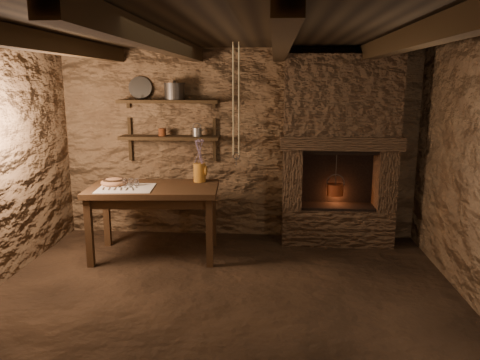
# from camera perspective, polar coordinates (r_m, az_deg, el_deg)

# --- Properties ---
(floor) EXTENTS (4.50, 4.50, 0.00)m
(floor) POSITION_cam_1_polar(r_m,az_deg,el_deg) (4.43, -2.23, -14.74)
(floor) COLOR black
(floor) RESTS_ON ground
(back_wall) EXTENTS (4.50, 0.04, 2.40)m
(back_wall) POSITION_cam_1_polar(r_m,az_deg,el_deg) (6.00, -0.22, 4.36)
(back_wall) COLOR #483322
(back_wall) RESTS_ON floor
(front_wall) EXTENTS (4.50, 0.04, 2.40)m
(front_wall) POSITION_cam_1_polar(r_m,az_deg,el_deg) (2.13, -8.48, -9.72)
(front_wall) COLOR #483322
(front_wall) RESTS_ON floor
(ceiling) EXTENTS (4.50, 4.00, 0.04)m
(ceiling) POSITION_cam_1_polar(r_m,az_deg,el_deg) (3.98, -2.52, 17.87)
(ceiling) COLOR black
(ceiling) RESTS_ON back_wall
(beam_far_left) EXTENTS (0.14, 3.95, 0.16)m
(beam_far_left) POSITION_cam_1_polar(r_m,az_deg,el_deg) (4.41, -23.03, 15.22)
(beam_far_left) COLOR black
(beam_far_left) RESTS_ON ceiling
(beam_mid_left) EXTENTS (0.14, 3.95, 0.16)m
(beam_mid_left) POSITION_cam_1_polar(r_m,az_deg,el_deg) (4.06, -9.83, 16.32)
(beam_mid_left) COLOR black
(beam_mid_left) RESTS_ON ceiling
(beam_mid_right) EXTENTS (0.14, 3.95, 0.16)m
(beam_mid_right) POSITION_cam_1_polar(r_m,az_deg,el_deg) (3.95, 5.03, 16.58)
(beam_mid_right) COLOR black
(beam_mid_right) RESTS_ON ceiling
(beam_far_right) EXTENTS (0.14, 3.95, 0.16)m
(beam_far_right) POSITION_cam_1_polar(r_m,az_deg,el_deg) (4.09, 19.76, 15.79)
(beam_far_right) COLOR black
(beam_far_right) RESTS_ON ceiling
(shelf_lower) EXTENTS (1.25, 0.30, 0.04)m
(shelf_lower) POSITION_cam_1_polar(r_m,az_deg,el_deg) (5.96, -8.55, 5.14)
(shelf_lower) COLOR black
(shelf_lower) RESTS_ON back_wall
(shelf_upper) EXTENTS (1.25, 0.30, 0.04)m
(shelf_upper) POSITION_cam_1_polar(r_m,az_deg,el_deg) (5.93, -8.69, 9.46)
(shelf_upper) COLOR black
(shelf_upper) RESTS_ON back_wall
(hearth) EXTENTS (1.43, 0.51, 2.30)m
(hearth) POSITION_cam_1_polar(r_m,az_deg,el_deg) (5.81, 12.02, 4.11)
(hearth) COLOR #39291C
(hearth) RESTS_ON floor
(work_table) EXTENTS (1.50, 0.93, 0.83)m
(work_table) POSITION_cam_1_polar(r_m,az_deg,el_deg) (5.48, -10.35, -4.65)
(work_table) COLOR #372213
(work_table) RESTS_ON floor
(linen_cloth) EXTENTS (0.65, 0.54, 0.01)m
(linen_cloth) POSITION_cam_1_polar(r_m,az_deg,el_deg) (5.33, -13.75, -0.99)
(linen_cloth) COLOR silver
(linen_cloth) RESTS_ON work_table
(pewter_cutlery_row) EXTENTS (0.52, 0.24, 0.01)m
(pewter_cutlery_row) POSITION_cam_1_polar(r_m,az_deg,el_deg) (5.31, -13.82, -0.93)
(pewter_cutlery_row) COLOR gray
(pewter_cutlery_row) RESTS_ON linen_cloth
(drinking_glasses) EXTENTS (0.19, 0.06, 0.08)m
(drinking_glasses) POSITION_cam_1_polar(r_m,az_deg,el_deg) (5.42, -13.21, -0.28)
(drinking_glasses) COLOR white
(drinking_glasses) RESTS_ON linen_cloth
(stoneware_jug) EXTENTS (0.18, 0.18, 0.51)m
(stoneware_jug) POSITION_cam_1_polar(r_m,az_deg,el_deg) (5.52, -4.94, 2.02)
(stoneware_jug) COLOR #AF6E22
(stoneware_jug) RESTS_ON work_table
(wooden_bowl) EXTENTS (0.37, 0.37, 0.10)m
(wooden_bowl) POSITION_cam_1_polar(r_m,az_deg,el_deg) (5.53, -15.11, -0.27)
(wooden_bowl) COLOR #A56C47
(wooden_bowl) RESTS_ON work_table
(iron_stockpot) EXTENTS (0.30, 0.30, 0.18)m
(iron_stockpot) POSITION_cam_1_polar(r_m,az_deg,el_deg) (5.91, -7.98, 10.57)
(iron_stockpot) COLOR #32302D
(iron_stockpot) RESTS_ON shelf_upper
(tin_pan) EXTENTS (0.30, 0.18, 0.28)m
(tin_pan) POSITION_cam_1_polar(r_m,az_deg,el_deg) (6.11, -12.06, 10.93)
(tin_pan) COLOR gray
(tin_pan) RESTS_ON shelf_upper
(small_kettle) EXTENTS (0.17, 0.13, 0.16)m
(small_kettle) POSITION_cam_1_polar(r_m,az_deg,el_deg) (5.89, -5.26, 5.85)
(small_kettle) COLOR gray
(small_kettle) RESTS_ON shelf_lower
(rusty_tin) EXTENTS (0.12, 0.12, 0.09)m
(rusty_tin) POSITION_cam_1_polar(r_m,az_deg,el_deg) (5.97, -9.46, 5.77)
(rusty_tin) COLOR #572611
(rusty_tin) RESTS_ON shelf_lower
(red_pot) EXTENTS (0.23, 0.23, 0.54)m
(red_pot) POSITION_cam_1_polar(r_m,az_deg,el_deg) (5.85, 11.54, -1.06)
(red_pot) COLOR maroon
(red_pot) RESTS_ON hearth
(hanging_ropes) EXTENTS (0.08, 0.08, 1.20)m
(hanging_ropes) POSITION_cam_1_polar(r_m,az_deg,el_deg) (5.01, -0.48, 9.76)
(hanging_ropes) COLOR #C7BB8C
(hanging_ropes) RESTS_ON ceiling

